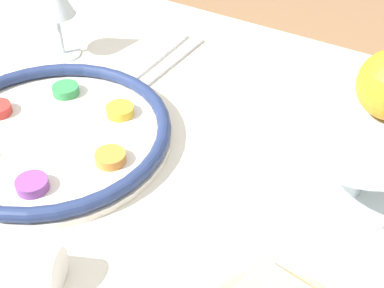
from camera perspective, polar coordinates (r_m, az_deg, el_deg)
name	(u,v)px	position (r m, az deg, el deg)	size (l,w,h in m)	color
seder_plate	(51,133)	(0.78, -14.81, 1.13)	(0.34, 0.34, 0.03)	silver
fruit_stand	(362,141)	(0.66, 17.72, 0.32)	(0.17, 0.17, 0.12)	silver
fork_left	(159,55)	(0.96, -3.58, 9.41)	(0.02, 0.18, 0.01)	silver
fork_right	(173,60)	(0.95, -2.06, 8.95)	(0.02, 0.18, 0.01)	silver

